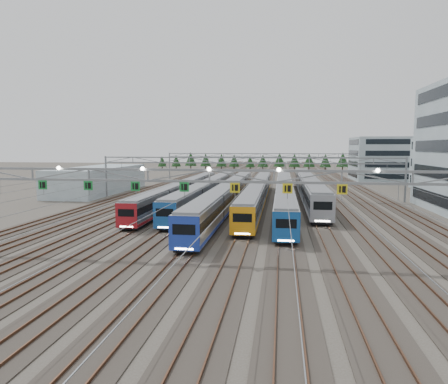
# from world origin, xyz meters

# --- Properties ---
(ground) EXTENTS (400.00, 400.00, 0.00)m
(ground) POSITION_xyz_m (0.00, 0.00, 0.00)
(ground) COLOR #47423A
(ground) RESTS_ON ground
(track_bed) EXTENTS (54.00, 260.00, 5.42)m
(track_bed) POSITION_xyz_m (0.00, 100.00, 1.49)
(track_bed) COLOR #2D2823
(track_bed) RESTS_ON ground
(train_a) EXTENTS (2.61, 54.19, 3.39)m
(train_a) POSITION_xyz_m (-11.25, 35.60, 1.95)
(train_a) COLOR black
(train_a) RESTS_ON ground
(train_b) EXTENTS (2.75, 60.17, 3.58)m
(train_b) POSITION_xyz_m (-6.75, 38.71, 2.04)
(train_b) COLOR black
(train_b) RESTS_ON ground
(train_c) EXTENTS (2.85, 59.69, 3.72)m
(train_c) POSITION_xyz_m (-2.25, 29.35, 2.11)
(train_c) COLOR black
(train_c) RESTS_ON ground
(train_d) EXTENTS (2.75, 54.90, 3.58)m
(train_d) POSITION_xyz_m (2.25, 34.00, 2.04)
(train_d) COLOR black
(train_d) RESTS_ON ground
(train_e) EXTENTS (2.73, 63.63, 3.56)m
(train_e) POSITION_xyz_m (6.75, 35.92, 2.03)
(train_e) COLOR black
(train_e) RESTS_ON ground
(train_f) EXTENTS (3.06, 56.81, 3.99)m
(train_f) POSITION_xyz_m (11.25, 43.19, 2.25)
(train_f) COLOR black
(train_f) RESTS_ON ground
(gantry_near) EXTENTS (56.36, 0.61, 8.08)m
(gantry_near) POSITION_xyz_m (-0.05, -0.12, 7.09)
(gantry_near) COLOR gray
(gantry_near) RESTS_ON ground
(gantry_mid) EXTENTS (56.36, 0.36, 8.00)m
(gantry_mid) POSITION_xyz_m (0.00, 40.00, 6.39)
(gantry_mid) COLOR gray
(gantry_mid) RESTS_ON ground
(gantry_far) EXTENTS (56.36, 0.36, 8.00)m
(gantry_far) POSITION_xyz_m (0.00, 85.00, 6.39)
(gantry_far) COLOR gray
(gantry_far) RESTS_ON ground
(depot_bldg_north) EXTENTS (22.00, 18.00, 12.63)m
(depot_bldg_north) POSITION_xyz_m (38.25, 89.04, 6.32)
(depot_bldg_north) COLOR #90A5AB
(depot_bldg_north) RESTS_ON ground
(west_shed) EXTENTS (10.00, 30.00, 5.48)m
(west_shed) POSITION_xyz_m (-33.02, 47.42, 2.74)
(west_shed) COLOR #90A5AB
(west_shed) RESTS_ON ground
(treeline) EXTENTS (100.10, 5.60, 7.02)m
(treeline) POSITION_xyz_m (2.25, 132.12, 4.23)
(treeline) COLOR #332114
(treeline) RESTS_ON ground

